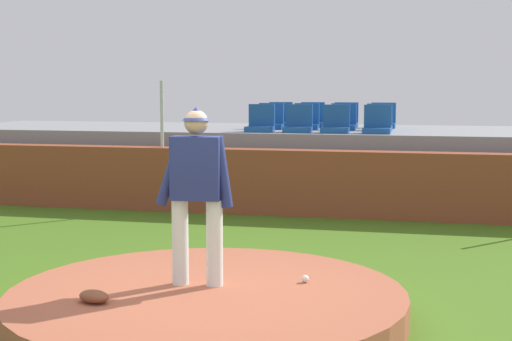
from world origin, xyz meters
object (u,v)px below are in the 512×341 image
(stadium_chair_0, at_px, (261,123))
(stadium_chair_11, at_px, (383,120))
(stadium_chair_8, at_px, (280,119))
(stadium_chair_9, at_px, (312,119))
(stadium_chair_3, at_px, (377,124))
(pitcher, at_px, (197,183))
(stadium_chair_10, at_px, (346,120))
(fielding_glove, at_px, (94,296))
(stadium_chair_6, at_px, (343,122))
(stadium_chair_1, at_px, (298,124))
(stadium_chair_2, at_px, (336,124))
(stadium_chair_4, at_px, (270,121))
(stadium_chair_5, at_px, (306,121))
(stadium_chair_7, at_px, (379,122))
(baseball, at_px, (305,279))

(stadium_chair_0, height_order, stadium_chair_11, same)
(stadium_chair_8, bearing_deg, stadium_chair_9, -177.19)
(stadium_chair_3, bearing_deg, pitcher, 79.73)
(stadium_chair_10, bearing_deg, fielding_glove, 82.76)
(stadium_chair_10, relative_size, stadium_chair_11, 1.00)
(stadium_chair_0, xyz_separation_m, stadium_chair_11, (2.10, 1.78, 0.00))
(stadium_chair_0, relative_size, stadium_chair_6, 1.00)
(stadium_chair_1, xyz_separation_m, stadium_chair_2, (0.68, -0.01, 0.00))
(stadium_chair_4, height_order, stadium_chair_6, same)
(stadium_chair_3, xyz_separation_m, stadium_chair_5, (-1.42, 0.91, 0.00))
(stadium_chair_5, bearing_deg, stadium_chair_3, 147.42)
(stadium_chair_0, distance_m, stadium_chair_7, 2.27)
(fielding_glove, height_order, stadium_chair_9, stadium_chair_9)
(fielding_glove, xyz_separation_m, stadium_chair_11, (1.92, 9.25, 1.15))
(stadium_chair_1, height_order, stadium_chair_10, same)
(stadium_chair_0, xyz_separation_m, stadium_chair_8, (0.01, 1.78, 0.00))
(stadium_chair_2, height_order, stadium_chair_8, same)
(stadium_chair_6, distance_m, stadium_chair_8, 1.63)
(stadium_chair_3, distance_m, stadium_chair_11, 1.76)
(stadium_chair_4, distance_m, stadium_chair_11, 2.28)
(pitcher, relative_size, stadium_chair_9, 3.39)
(stadium_chair_8, bearing_deg, pitcher, 95.94)
(stadium_chair_1, distance_m, stadium_chair_7, 1.64)
(stadium_chair_6, relative_size, stadium_chair_8, 1.00)
(baseball, relative_size, stadium_chair_10, 0.15)
(stadium_chair_0, relative_size, stadium_chair_1, 1.00)
(fielding_glove, distance_m, stadium_chair_9, 9.37)
(fielding_glove, xyz_separation_m, stadium_chair_4, (-0.20, 8.40, 1.15))
(stadium_chair_6, bearing_deg, stadium_chair_9, -50.36)
(fielding_glove, relative_size, stadium_chair_11, 0.60)
(fielding_glove, relative_size, stadium_chair_5, 0.60)
(stadium_chair_9, bearing_deg, stadium_chair_2, 111.23)
(baseball, height_order, stadium_chair_8, stadium_chair_8)
(stadium_chair_1, height_order, stadium_chair_4, same)
(stadium_chair_0, relative_size, stadium_chair_7, 1.00)
(baseball, distance_m, stadium_chair_4, 7.64)
(stadium_chair_2, bearing_deg, stadium_chair_9, -68.77)
(stadium_chair_1, xyz_separation_m, stadium_chair_4, (-0.71, 0.91, 0.00))
(pitcher, bearing_deg, fielding_glove, -137.23)
(stadium_chair_5, height_order, stadium_chair_10, same)
(pitcher, distance_m, stadium_chair_10, 8.49)
(stadium_chair_2, xyz_separation_m, stadium_chair_4, (-1.39, 0.92, 0.00))
(stadium_chair_5, relative_size, stadium_chair_11, 1.00)
(stadium_chair_4, height_order, stadium_chair_10, same)
(fielding_glove, xyz_separation_m, stadium_chair_5, (0.51, 8.39, 1.15))
(stadium_chair_0, xyz_separation_m, stadium_chair_5, (0.69, 0.92, 0.00))
(pitcher, xyz_separation_m, stadium_chair_7, (1.19, 7.58, 0.23))
(stadium_chair_0, bearing_deg, stadium_chair_8, -90.32)
(stadium_chair_7, bearing_deg, stadium_chair_6, -3.94)
(pitcher, relative_size, stadium_chair_1, 3.39)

